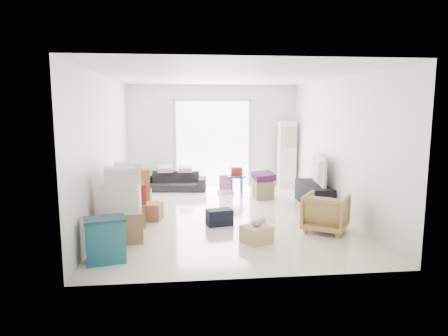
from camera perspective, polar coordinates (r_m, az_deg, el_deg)
room_shell at (r=7.74m, az=0.12°, el=3.00°), size 4.98×6.48×3.18m
sliding_door at (r=10.70m, az=-1.61°, el=3.99°), size 2.10×0.04×2.33m
ac_tower at (r=10.75m, az=8.97°, el=1.94°), size 0.45×0.30×1.75m
tv_console at (r=8.89m, az=12.67°, el=-3.74°), size 0.43×1.43×0.48m
television at (r=8.83m, az=12.74°, el=-1.78°), size 0.76×1.16×0.14m
sofa at (r=10.32m, az=-7.07°, el=-1.44°), size 1.66×0.65×0.63m
pillow_left at (r=10.30m, az=-8.48°, el=0.67°), size 0.47×0.39×0.13m
pillow_right at (r=10.24m, az=-5.56°, el=0.64°), size 0.37×0.31×0.12m
armchair at (r=7.09m, az=14.37°, el=-5.94°), size 0.94×0.93×0.72m
storage_bins at (r=5.81m, az=-16.62°, el=-9.77°), size 0.62×0.50×0.62m
box_stack_a at (r=6.55m, az=-14.47°, el=-5.60°), size 0.71×0.62×1.18m
box_stack_b at (r=7.38m, az=-13.51°, el=-4.24°), size 0.67×0.63×1.14m
box_stack_c at (r=8.31m, az=-12.46°, el=-3.20°), size 0.60×0.60×0.89m
loose_box at (r=7.72m, az=-10.32°, el=-6.14°), size 0.45×0.45×0.32m
duffel_bag at (r=7.27m, az=-0.66°, el=-7.04°), size 0.50×0.37×0.29m
ottoman at (r=9.37m, az=5.61°, el=-3.09°), size 0.45×0.45×0.42m
blanket at (r=9.32m, az=5.64°, el=-1.40°), size 0.52×0.52×0.14m
kids_table at (r=9.94m, az=1.79°, el=-0.95°), size 0.51×0.51×0.64m
toy_walker at (r=9.93m, az=0.18°, el=-2.90°), size 0.41×0.39×0.45m
wood_crate at (r=6.40m, az=4.65°, el=-9.39°), size 0.54×0.54×0.26m
plush_bunny at (r=6.36m, az=4.91°, el=-7.73°), size 0.25×0.14×0.13m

